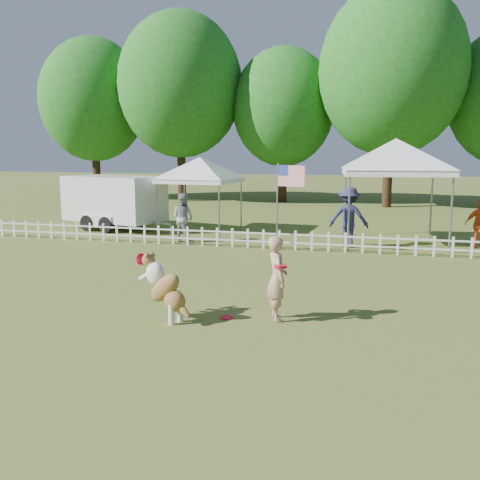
{
  "coord_description": "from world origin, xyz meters",
  "views": [
    {
      "loc": [
        2.74,
        -8.95,
        2.98
      ],
      "look_at": [
        -0.17,
        2.0,
        1.1
      ],
      "focal_mm": 40.0,
      "sensor_mm": 36.0,
      "label": 1
    }
  ],
  "objects_px": {
    "canopy_tent_right": "(394,193)",
    "spectator_a": "(183,218)",
    "handler": "(277,278)",
    "spectator_b": "(349,217)",
    "dog": "(166,288)",
    "frisbee_on_turf": "(226,317)",
    "cargo_trailer": "(114,202)",
    "spectator_c": "(480,224)",
    "canopy_tent_left": "(200,195)",
    "flag_pole": "(277,207)"
  },
  "relations": [
    {
      "from": "cargo_trailer",
      "to": "spectator_c",
      "type": "xyz_separation_m",
      "value": [
        12.98,
        -0.99,
        -0.28
      ]
    },
    {
      "from": "dog",
      "to": "cargo_trailer",
      "type": "xyz_separation_m",
      "value": [
        -6.37,
        10.14,
        0.45
      ]
    },
    {
      "from": "frisbee_on_turf",
      "to": "canopy_tent_left",
      "type": "distance_m",
      "value": 10.89
    },
    {
      "from": "frisbee_on_turf",
      "to": "spectator_b",
      "type": "height_order",
      "value": "spectator_b"
    },
    {
      "from": "canopy_tent_left",
      "to": "flag_pole",
      "type": "distance_m",
      "value": 4.84
    },
    {
      "from": "handler",
      "to": "cargo_trailer",
      "type": "height_order",
      "value": "cargo_trailer"
    },
    {
      "from": "canopy_tent_right",
      "to": "spectator_b",
      "type": "bearing_deg",
      "value": -149.31
    },
    {
      "from": "dog",
      "to": "frisbee_on_turf",
      "type": "xyz_separation_m",
      "value": [
        1.0,
        0.4,
        -0.58
      ]
    },
    {
      "from": "spectator_a",
      "to": "spectator_b",
      "type": "distance_m",
      "value": 5.41
    },
    {
      "from": "flag_pole",
      "to": "spectator_c",
      "type": "xyz_separation_m",
      "value": [
        6.01,
        1.97,
        -0.56
      ]
    },
    {
      "from": "handler",
      "to": "spectator_b",
      "type": "distance_m",
      "value": 7.92
    },
    {
      "from": "canopy_tent_right",
      "to": "canopy_tent_left",
      "type": "bearing_deg",
      "value": 165.42
    },
    {
      "from": "canopy_tent_left",
      "to": "spectator_c",
      "type": "relative_size",
      "value": 1.78
    },
    {
      "from": "flag_pole",
      "to": "spectator_a",
      "type": "bearing_deg",
      "value": -170.12
    },
    {
      "from": "dog",
      "to": "frisbee_on_turf",
      "type": "relative_size",
      "value": 4.88
    },
    {
      "from": "frisbee_on_turf",
      "to": "flag_pole",
      "type": "relative_size",
      "value": 0.09
    },
    {
      "from": "frisbee_on_turf",
      "to": "flag_pole",
      "type": "height_order",
      "value": "flag_pole"
    },
    {
      "from": "canopy_tent_right",
      "to": "flag_pole",
      "type": "bearing_deg",
      "value": -152.57
    },
    {
      "from": "dog",
      "to": "flag_pole",
      "type": "xyz_separation_m",
      "value": [
        0.61,
        7.18,
        0.73
      ]
    },
    {
      "from": "canopy_tent_left",
      "to": "flag_pole",
      "type": "xyz_separation_m",
      "value": [
        3.56,
        -3.28,
        -0.04
      ]
    },
    {
      "from": "dog",
      "to": "cargo_trailer",
      "type": "height_order",
      "value": "cargo_trailer"
    },
    {
      "from": "canopy_tent_right",
      "to": "dog",
      "type": "bearing_deg",
      "value": -119.14
    },
    {
      "from": "canopy_tent_left",
      "to": "dog",
      "type": "bearing_deg",
      "value": -70.5
    },
    {
      "from": "spectator_b",
      "to": "spectator_c",
      "type": "xyz_separation_m",
      "value": [
        3.95,
        0.72,
        -0.18
      ]
    },
    {
      "from": "cargo_trailer",
      "to": "spectator_b",
      "type": "height_order",
      "value": "cargo_trailer"
    },
    {
      "from": "spectator_c",
      "to": "frisbee_on_turf",
      "type": "bearing_deg",
      "value": 66.33
    },
    {
      "from": "spectator_c",
      "to": "canopy_tent_right",
      "type": "bearing_deg",
      "value": 2.99
    },
    {
      "from": "frisbee_on_turf",
      "to": "spectator_c",
      "type": "height_order",
      "value": "spectator_c"
    },
    {
      "from": "frisbee_on_turf",
      "to": "cargo_trailer",
      "type": "bearing_deg",
      "value": 127.09
    },
    {
      "from": "flag_pole",
      "to": "dog",
      "type": "bearing_deg",
      "value": -70.77
    },
    {
      "from": "canopy_tent_left",
      "to": "spectator_c",
      "type": "xyz_separation_m",
      "value": [
        9.57,
        -1.31,
        -0.6
      ]
    },
    {
      "from": "canopy_tent_right",
      "to": "spectator_c",
      "type": "distance_m",
      "value": 2.78
    },
    {
      "from": "handler",
      "to": "cargo_trailer",
      "type": "relative_size",
      "value": 0.32
    },
    {
      "from": "spectator_b",
      "to": "canopy_tent_right",
      "type": "bearing_deg",
      "value": -141.91
    },
    {
      "from": "canopy_tent_right",
      "to": "spectator_c",
      "type": "xyz_separation_m",
      "value": [
        2.62,
        -0.28,
        -0.9
      ]
    },
    {
      "from": "cargo_trailer",
      "to": "spectator_a",
      "type": "bearing_deg",
      "value": -14.49
    },
    {
      "from": "handler",
      "to": "spectator_c",
      "type": "relative_size",
      "value": 1.0
    },
    {
      "from": "handler",
      "to": "canopy_tent_right",
      "type": "relative_size",
      "value": 0.46
    },
    {
      "from": "handler",
      "to": "spectator_b",
      "type": "xyz_separation_m",
      "value": [
        0.76,
        7.88,
        0.18
      ]
    },
    {
      "from": "cargo_trailer",
      "to": "dog",
      "type": "bearing_deg",
      "value": -42.2
    },
    {
      "from": "handler",
      "to": "cargo_trailer",
      "type": "xyz_separation_m",
      "value": [
        -8.26,
        9.59,
        0.28
      ]
    },
    {
      "from": "flag_pole",
      "to": "canopy_tent_left",
      "type": "bearing_deg",
      "value": 161.48
    },
    {
      "from": "handler",
      "to": "cargo_trailer",
      "type": "bearing_deg",
      "value": 16.81
    },
    {
      "from": "handler",
      "to": "frisbee_on_turf",
      "type": "height_order",
      "value": "handler"
    },
    {
      "from": "cargo_trailer",
      "to": "spectator_c",
      "type": "relative_size",
      "value": 3.12
    },
    {
      "from": "flag_pole",
      "to": "canopy_tent_right",
      "type": "bearing_deg",
      "value": 57.67
    },
    {
      "from": "frisbee_on_turf",
      "to": "spectator_c",
      "type": "relative_size",
      "value": 0.16
    },
    {
      "from": "canopy_tent_left",
      "to": "canopy_tent_right",
      "type": "relative_size",
      "value": 0.82
    },
    {
      "from": "canopy_tent_right",
      "to": "spectator_a",
      "type": "bearing_deg",
      "value": -174.35
    },
    {
      "from": "handler",
      "to": "canopy_tent_right",
      "type": "xyz_separation_m",
      "value": [
        2.1,
        8.88,
        0.9
      ]
    }
  ]
}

